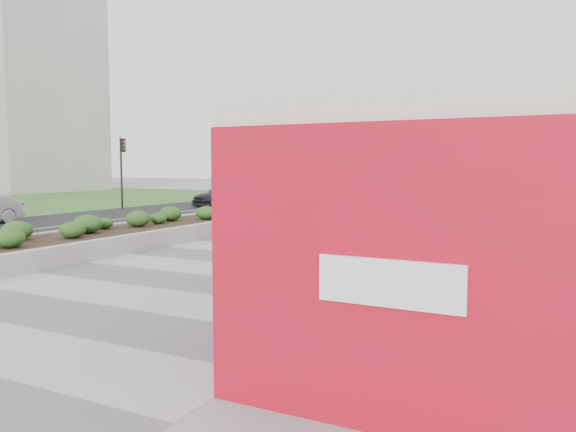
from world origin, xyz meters
name	(u,v)px	position (x,y,z in m)	size (l,w,h in m)	color
ground	(134,300)	(0.00, 0.00, 0.00)	(160.00, 160.00, 0.00)	gray
walkway	(221,273)	(0.00, 3.00, 0.01)	(8.00, 36.00, 0.01)	#A8A8AD
building	(558,114)	(6.98, 8.98, 3.98)	(6.04, 24.08, 8.00)	beige
planter	(154,228)	(-5.50, 7.00, 0.42)	(3.00, 18.00, 0.90)	#9E9EA0
street	(28,230)	(-12.00, 7.00, 0.00)	(10.00, 40.00, 0.00)	black
traffic_signal_near	(261,162)	(-7.23, 17.50, 2.76)	(0.33, 0.28, 4.20)	black
traffic_signal_far	(122,162)	(-16.43, 17.00, 2.76)	(0.33, 0.28, 4.20)	black
distant_bldg_west_a	(0,82)	(-45.00, 30.00, 11.00)	(18.00, 12.00, 22.00)	#ADAAA3
distant_bldg_north_l	(451,97)	(-5.00, 55.00, 10.00)	(16.00, 12.00, 20.00)	#ADAAA3
manhole_cover	(239,275)	(0.50, 3.00, 0.00)	(0.44, 0.44, 0.01)	#595654
skateboarder	(368,218)	(1.26, 9.97, 0.81)	(0.62, 0.74, 1.59)	beige
car_dark	(224,195)	(-12.49, 21.91, 0.67)	(1.88, 4.62, 1.34)	black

